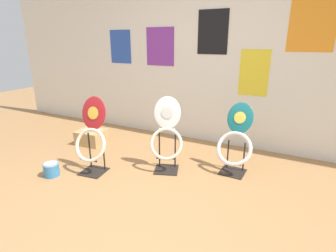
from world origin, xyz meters
name	(u,v)px	position (x,y,z in m)	size (l,w,h in m)	color
ground_plane	(121,223)	(0.00, 0.00, 0.00)	(14.00, 14.00, 0.00)	#A37547
wall_back	(211,56)	(0.00, 2.25, 1.30)	(8.00, 0.07, 2.60)	silver
toilet_seat_display_teal_sax	(236,142)	(0.64, 1.39, 0.38)	(0.42, 0.39, 0.83)	black
toilet_seat_display_crimson_swirl	(92,137)	(-0.86, 0.63, 0.44)	(0.43, 0.34, 0.90)	black
toilet_seat_display_white_plain	(167,137)	(-0.10, 1.07, 0.43)	(0.43, 0.38, 0.89)	black
paint_can	(51,169)	(-1.23, 0.31, 0.08)	(0.18, 0.18, 0.16)	teal
storage_box	(92,137)	(-1.52, 1.30, 0.11)	(0.42, 0.39, 0.21)	tan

